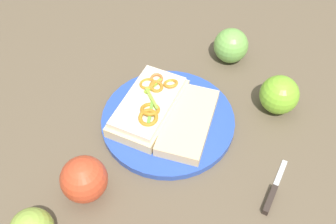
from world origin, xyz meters
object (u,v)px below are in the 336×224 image
plate (168,121)px  apple_0 (231,46)px  apple_4 (279,95)px  sandwich (149,105)px  apple_1 (84,179)px  bread_slice_side (188,122)px  knife (273,193)px

plate → apple_0: size_ratio=3.43×
plate → apple_4: 0.23m
sandwich → apple_0: bearing=-21.8°
plate → apple_1: (-0.01, -0.21, 0.03)m
bread_slice_side → apple_4: size_ratio=2.19×
apple_0 → apple_1: 0.45m
apple_4 → knife: bearing=-59.3°
knife → apple_4: bearing=16.1°
apple_1 → apple_4: size_ratio=1.04×
plate → sandwich: sandwich is taller
plate → sandwich: size_ratio=1.29×
plate → sandwich: bearing=-163.3°
apple_0 → apple_4: apple_4 is taller
sandwich → apple_1: apple_1 is taller
plate → apple_1: 0.21m
sandwich → bread_slice_side: bearing=-90.2°
plate → apple_4: size_ratio=3.35×
sandwich → apple_4: bearing=-60.4°
bread_slice_side → apple_0: size_ratio=2.24×
plate → bread_slice_side: size_ratio=1.53×
apple_1 → knife: 0.33m
plate → apple_0: 0.24m
sandwich → knife: 0.29m
apple_0 → bread_slice_side: bearing=-74.7°
plate → apple_4: bearing=52.0°
apple_1 → plate: bearing=88.6°
apple_0 → sandwich: bearing=-94.6°
bread_slice_side → knife: (0.21, -0.01, -0.02)m
sandwich → apple_1: bearing=172.9°
plate → bread_slice_side: 0.05m
apple_0 → apple_1: (0.02, -0.45, 0.00)m
plate → knife: plate is taller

